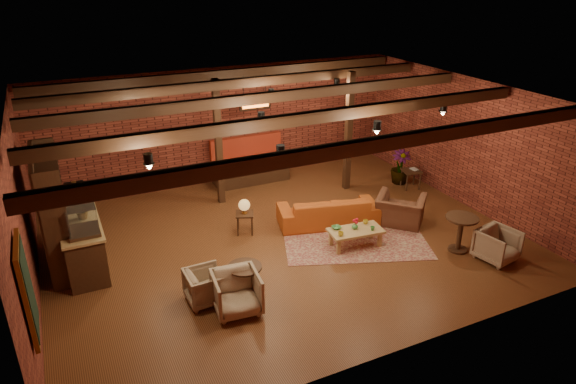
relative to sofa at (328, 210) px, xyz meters
name	(u,v)px	position (x,y,z in m)	size (l,w,h in m)	color
floor	(285,241)	(-1.29, -0.35, -0.34)	(10.00, 10.00, 0.00)	#412310
ceiling	(284,100)	(-1.29, -0.35, 2.86)	(10.00, 8.00, 0.02)	black
wall_back	(223,126)	(-1.29, 3.65, 1.26)	(10.00, 0.02, 3.20)	maroon
wall_front	(400,267)	(-1.29, -4.35, 1.26)	(10.00, 0.02, 3.20)	maroon
wall_left	(22,221)	(-6.29, -0.35, 1.26)	(0.02, 8.00, 3.20)	maroon
wall_right	(466,143)	(3.71, -0.35, 1.26)	(0.02, 8.00, 3.20)	maroon
ceiling_beams	(284,106)	(-1.29, -0.35, 2.74)	(9.80, 6.40, 0.22)	#321B10
ceiling_pipe	(255,100)	(-1.29, 1.25, 2.51)	(0.12, 0.12, 9.60)	black
post_left	(218,143)	(-1.89, 2.25, 1.26)	(0.16, 0.16, 3.20)	#321B10
post_right	(349,132)	(1.51, 1.65, 1.26)	(0.16, 0.16, 3.20)	#321B10
service_counter	(80,227)	(-5.39, 0.65, 0.46)	(0.80, 2.50, 1.60)	#321B10
plant_counter	(81,204)	(-5.29, 0.85, 0.88)	(0.35, 0.39, 0.30)	#337F33
shelving_hutch	(55,211)	(-5.79, 0.75, 0.86)	(0.52, 2.00, 2.40)	#321B10
chalkboard_menu	(28,290)	(-6.22, -2.65, 1.26)	(0.08, 0.96, 1.46)	black
banquette	(251,165)	(-0.69, 3.20, 0.16)	(2.10, 0.70, 1.00)	#A82E1C
service_sign	(255,104)	(-0.69, 2.75, 2.01)	(0.86, 0.06, 0.30)	orange
ceiling_spotlights	(284,117)	(-1.29, -0.35, 2.52)	(6.40, 4.40, 0.28)	black
rug	(353,235)	(0.23, -0.77, -0.34)	(3.15, 2.41, 0.01)	maroon
sofa	(328,210)	(0.00, 0.00, 0.00)	(2.34, 0.91, 0.68)	#A64617
coffee_table	(355,231)	(0.00, -1.19, 0.02)	(1.23, 0.70, 0.65)	#A6874D
side_table_lamp	(244,208)	(-1.94, 0.42, 0.29)	(0.52, 0.52, 0.83)	#321B10
round_table_left	(245,276)	(-2.83, -1.93, 0.10)	(0.63, 0.63, 0.66)	#321B10
armchair_a	(206,285)	(-3.53, -1.74, 0.00)	(0.67, 0.63, 0.69)	#C5B098
armchair_b	(237,291)	(-3.12, -2.25, 0.07)	(0.80, 0.75, 0.82)	#C5B098
armchair_right	(401,205)	(1.54, -0.73, 0.13)	(1.08, 0.70, 0.94)	brown
side_table_book	(411,171)	(3.11, 0.89, 0.15)	(0.58, 0.58, 0.55)	#321B10
round_table_right	(461,228)	(1.92, -2.30, 0.19)	(0.68, 0.68, 0.80)	#321B10
armchair_far	(498,244)	(2.36, -2.93, 0.03)	(0.73, 0.68, 0.75)	#C5B098
plant_tall	(404,134)	(3.05, 1.31, 1.10)	(1.61, 1.61, 2.88)	#4C7F4C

